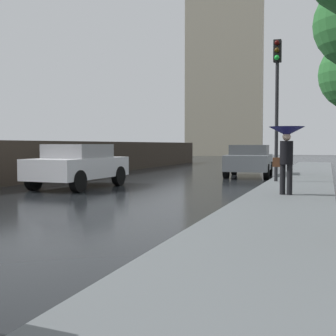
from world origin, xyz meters
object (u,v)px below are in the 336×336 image
(pedestrian_with_umbrella_near, at_px, (286,142))
(traffic_light, at_px, (277,85))
(car_white_far_ahead, at_px, (78,165))
(car_grey_mid_road, at_px, (249,160))

(pedestrian_with_umbrella_near, relative_size, traffic_light, 0.36)
(car_white_far_ahead, relative_size, pedestrian_with_umbrella_near, 2.27)
(car_grey_mid_road, xyz_separation_m, traffic_light, (1.56, -3.84, 2.73))
(pedestrian_with_umbrella_near, bearing_deg, traffic_light, 110.77)
(traffic_light, bearing_deg, car_white_far_ahead, -152.94)
(car_grey_mid_road, relative_size, pedestrian_with_umbrella_near, 2.28)
(car_white_far_ahead, bearing_deg, car_grey_mid_road, -120.69)
(car_white_far_ahead, distance_m, pedestrian_with_umbrella_near, 6.87)
(car_grey_mid_road, xyz_separation_m, pedestrian_with_umbrella_near, (2.27, -8.09, 0.75))
(car_grey_mid_road, distance_m, traffic_light, 4.97)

